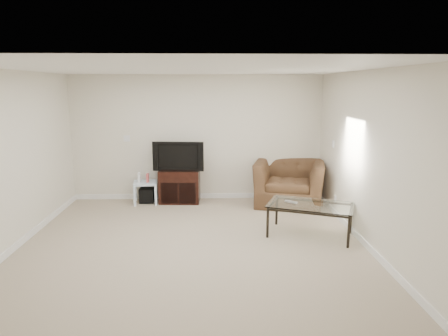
{
  "coord_description": "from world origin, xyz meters",
  "views": [
    {
      "loc": [
        0.28,
        -5.48,
        2.27
      ],
      "look_at": [
        0.5,
        1.2,
        0.9
      ],
      "focal_mm": 32.0,
      "sensor_mm": 36.0,
      "label": 1
    }
  ],
  "objects_px": {
    "television": "(179,156)",
    "recliner": "(289,175)",
    "subwoofer": "(147,195)",
    "tv_stand": "(180,186)",
    "side_table": "(146,192)",
    "coffee_table": "(310,220)"
  },
  "relations": [
    {
      "from": "television",
      "to": "recliner",
      "type": "bearing_deg",
      "value": -0.14
    },
    {
      "from": "recliner",
      "to": "tv_stand",
      "type": "bearing_deg",
      "value": -171.79
    },
    {
      "from": "television",
      "to": "recliner",
      "type": "height_order",
      "value": "television"
    },
    {
      "from": "tv_stand",
      "to": "side_table",
      "type": "height_order",
      "value": "tv_stand"
    },
    {
      "from": "tv_stand",
      "to": "subwoofer",
      "type": "bearing_deg",
      "value": -171.95
    },
    {
      "from": "side_table",
      "to": "coffee_table",
      "type": "distance_m",
      "value": 3.37
    },
    {
      "from": "tv_stand",
      "to": "subwoofer",
      "type": "relative_size",
      "value": 2.84
    },
    {
      "from": "television",
      "to": "subwoofer",
      "type": "bearing_deg",
      "value": -172.21
    },
    {
      "from": "side_table",
      "to": "coffee_table",
      "type": "xyz_separation_m",
      "value": [
        2.82,
        -1.85,
        0.04
      ]
    },
    {
      "from": "television",
      "to": "side_table",
      "type": "height_order",
      "value": "television"
    },
    {
      "from": "side_table",
      "to": "recliner",
      "type": "distance_m",
      "value": 2.85
    },
    {
      "from": "television",
      "to": "coffee_table",
      "type": "distance_m",
      "value": 2.95
    },
    {
      "from": "tv_stand",
      "to": "television",
      "type": "relative_size",
      "value": 0.85
    },
    {
      "from": "tv_stand",
      "to": "subwoofer",
      "type": "distance_m",
      "value": 0.68
    },
    {
      "from": "tv_stand",
      "to": "recliner",
      "type": "xyz_separation_m",
      "value": [
        2.15,
        -0.23,
        0.24
      ]
    },
    {
      "from": "recliner",
      "to": "television",
      "type": "bearing_deg",
      "value": -170.93
    },
    {
      "from": "subwoofer",
      "to": "recliner",
      "type": "bearing_deg",
      "value": -3.42
    },
    {
      "from": "side_table",
      "to": "subwoofer",
      "type": "height_order",
      "value": "side_table"
    },
    {
      "from": "television",
      "to": "tv_stand",
      "type": "bearing_deg",
      "value": 92.59
    },
    {
      "from": "tv_stand",
      "to": "television",
      "type": "bearing_deg",
      "value": -90.0
    },
    {
      "from": "coffee_table",
      "to": "tv_stand",
      "type": "bearing_deg",
      "value": 137.99
    },
    {
      "from": "television",
      "to": "side_table",
      "type": "distance_m",
      "value": 0.99
    }
  ]
}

